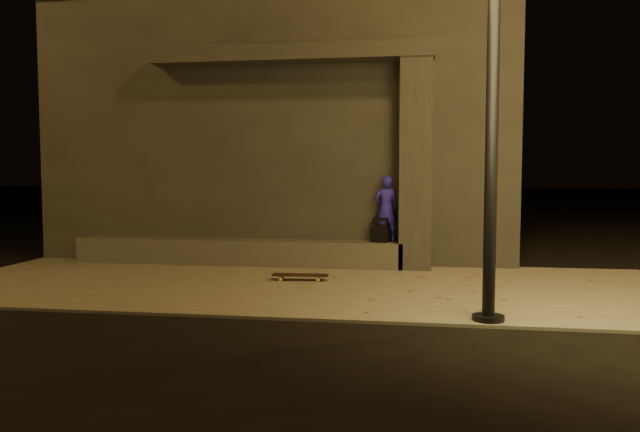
% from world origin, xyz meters
% --- Properties ---
extents(ground, '(120.00, 120.00, 0.00)m').
position_xyz_m(ground, '(0.00, 0.00, 0.00)').
color(ground, black).
rests_on(ground, ground).
extents(sidewalk, '(11.00, 4.40, 0.04)m').
position_xyz_m(sidewalk, '(0.00, 2.00, 0.02)').
color(sidewalk, '#6A665D').
rests_on(sidewalk, ground).
extents(building, '(9.00, 5.10, 5.22)m').
position_xyz_m(building, '(-1.00, 6.49, 2.61)').
color(building, '#353330').
rests_on(building, ground).
extents(ledge, '(6.00, 0.55, 0.45)m').
position_xyz_m(ledge, '(-1.50, 3.75, 0.27)').
color(ledge, '#54514C').
rests_on(ledge, sidewalk).
extents(column, '(0.55, 0.55, 3.60)m').
position_xyz_m(column, '(1.70, 3.75, 1.84)').
color(column, '#353330').
rests_on(column, sidewalk).
extents(canopy, '(5.00, 0.70, 0.28)m').
position_xyz_m(canopy, '(-0.50, 3.80, 3.78)').
color(canopy, '#353330').
rests_on(canopy, column).
extents(skateboarder, '(0.47, 0.36, 1.16)m').
position_xyz_m(skateboarder, '(1.20, 3.75, 1.07)').
color(skateboarder, '#271DBE').
rests_on(skateboarder, ledge).
extents(backpack, '(0.35, 0.29, 0.43)m').
position_xyz_m(backpack, '(1.10, 3.75, 0.64)').
color(backpack, black).
rests_on(backpack, ledge).
extents(skateboard, '(0.88, 0.28, 0.10)m').
position_xyz_m(skateboard, '(-0.04, 2.25, 0.12)').
color(skateboard, black).
rests_on(skateboard, sidewalk).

